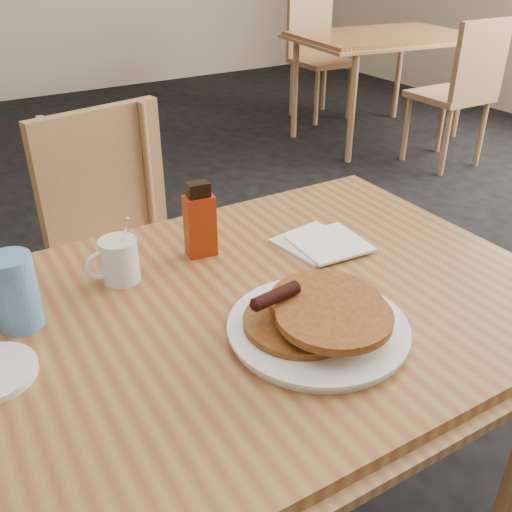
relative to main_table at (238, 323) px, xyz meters
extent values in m
cube|color=olive|center=(0.00, 0.00, 0.02)|extent=(1.25, 0.85, 0.04)
cube|color=tan|center=(0.00, 0.00, 0.01)|extent=(1.29, 0.89, 0.02)
cylinder|color=tan|center=(0.54, 0.33, -0.35)|extent=(0.04, 0.04, 0.71)
cube|color=olive|center=(2.60, 2.38, 0.02)|extent=(1.30, 0.96, 0.04)
cube|color=tan|center=(2.60, 2.38, 0.01)|extent=(1.35, 1.00, 0.02)
cylinder|color=tan|center=(2.07, 2.05, -0.35)|extent=(0.04, 0.04, 0.71)
cylinder|color=tan|center=(3.12, 2.70, -0.35)|extent=(0.04, 0.04, 0.71)
cube|color=tan|center=(0.03, 0.67, -0.26)|extent=(0.49, 0.49, 0.04)
cube|color=tan|center=(0.03, 0.86, -0.01)|extent=(0.42, 0.12, 0.46)
cylinder|color=tan|center=(-0.14, 0.50, -0.50)|extent=(0.04, 0.04, 0.43)
cylinder|color=tan|center=(0.19, 0.84, -0.50)|extent=(0.04, 0.04, 0.43)
cube|color=tan|center=(2.58, 3.04, -0.26)|extent=(0.43, 0.43, 0.04)
cube|color=tan|center=(2.58, 3.23, -0.01)|extent=(0.42, 0.05, 0.46)
cylinder|color=tan|center=(2.41, 2.87, -0.49)|extent=(0.04, 0.04, 0.43)
cylinder|color=tan|center=(2.75, 3.21, -0.49)|extent=(0.04, 0.04, 0.43)
cube|color=tan|center=(2.59, 1.71, -0.26)|extent=(0.43, 0.43, 0.04)
cube|color=tan|center=(2.59, 1.52, -0.01)|extent=(0.42, 0.05, 0.46)
cylinder|color=tan|center=(2.42, 1.54, -0.49)|extent=(0.04, 0.04, 0.43)
cylinder|color=tan|center=(2.76, 1.88, -0.49)|extent=(0.04, 0.04, 0.43)
cylinder|color=white|center=(0.07, -0.15, 0.05)|extent=(0.31, 0.31, 0.02)
cylinder|color=white|center=(0.07, -0.15, 0.06)|extent=(0.32, 0.32, 0.01)
cylinder|color=#9A4A20|center=(0.05, -0.13, 0.07)|extent=(0.20, 0.20, 0.01)
cylinder|color=#9A4A20|center=(0.11, -0.13, 0.08)|extent=(0.20, 0.20, 0.01)
cylinder|color=#9A4A20|center=(0.08, -0.18, 0.10)|extent=(0.20, 0.20, 0.01)
cylinder|color=black|center=(0.01, -0.11, 0.12)|extent=(0.10, 0.03, 0.02)
cylinder|color=white|center=(-0.15, 0.20, 0.09)|extent=(0.08, 0.08, 0.09)
torus|color=white|center=(-0.19, 0.20, 0.09)|extent=(0.06, 0.01, 0.06)
cylinder|color=black|center=(-0.15, 0.20, 0.12)|extent=(0.07, 0.07, 0.01)
cylinder|color=silver|center=(-0.14, 0.20, 0.12)|extent=(0.03, 0.04, 0.13)
cube|color=maroon|center=(0.03, 0.21, 0.11)|extent=(0.07, 0.05, 0.14)
cube|color=black|center=(0.03, 0.21, 0.19)|extent=(0.05, 0.04, 0.03)
cube|color=white|center=(0.27, 0.12, 0.04)|extent=(0.17, 0.17, 0.01)
cube|color=white|center=(0.29, 0.09, 0.05)|extent=(0.16, 0.16, 0.01)
cylinder|color=#5387C3|center=(-0.36, 0.15, 0.11)|extent=(0.10, 0.10, 0.14)
camera|label=1|loc=(-0.44, -0.77, 0.65)|focal=40.00mm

